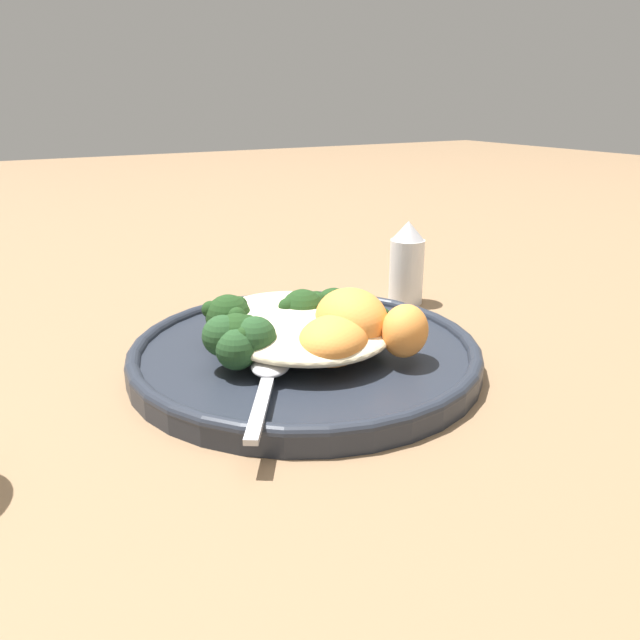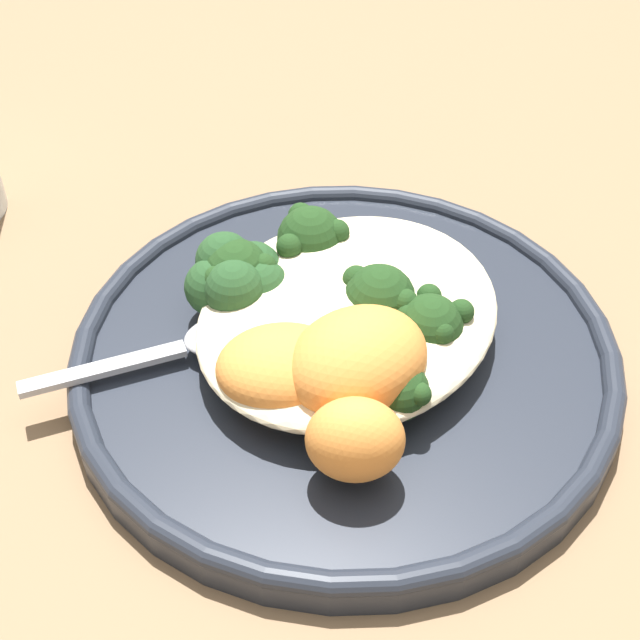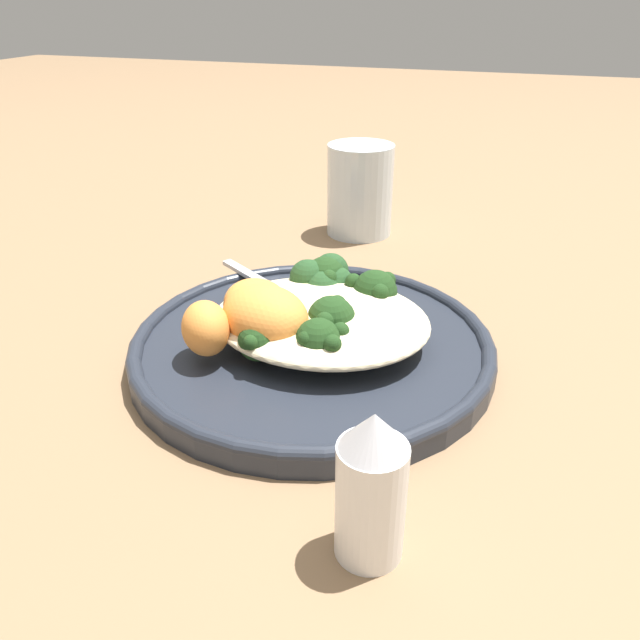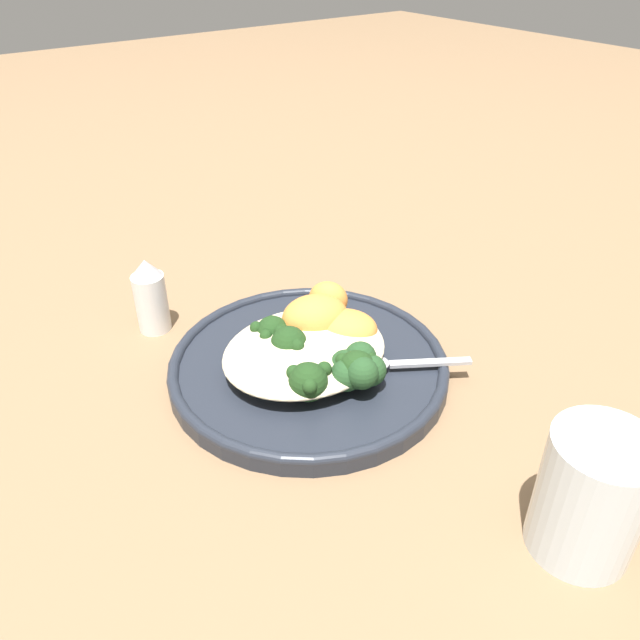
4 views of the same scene
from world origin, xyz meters
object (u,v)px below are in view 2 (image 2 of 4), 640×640
(broccoli_stalk_3, at_px, (305,254))
(broccoli_stalk_4, at_px, (240,284))
(broccoli_stalk_1, at_px, (410,328))
(sweet_potato_chunk_0, at_px, (355,440))
(broccoli_stalk_0, at_px, (356,379))
(sweet_potato_chunk_2, at_px, (357,361))
(broccoli_stalk_2, at_px, (364,308))
(sweet_potato_chunk_1, at_px, (283,368))
(kale_tuft, at_px, (237,279))
(quinoa_mound, at_px, (349,313))
(spoon, at_px, (196,342))
(plate, at_px, (345,354))

(broccoli_stalk_3, distance_m, broccoli_stalk_4, 0.04)
(broccoli_stalk_1, bearing_deg, sweet_potato_chunk_0, -119.62)
(broccoli_stalk_0, distance_m, sweet_potato_chunk_2, 0.01)
(sweet_potato_chunk_2, bearing_deg, sweet_potato_chunk_0, -145.29)
(broccoli_stalk_0, xyz_separation_m, broccoli_stalk_2, (0.04, 0.02, 0.00))
(broccoli_stalk_0, height_order, broccoli_stalk_3, broccoli_stalk_3)
(sweet_potato_chunk_1, height_order, kale_tuft, kale_tuft)
(sweet_potato_chunk_2, bearing_deg, sweet_potato_chunk_1, 125.31)
(broccoli_stalk_1, bearing_deg, broccoli_stalk_0, -139.20)
(quinoa_mound, xyz_separation_m, spoon, (-0.06, 0.06, -0.01))
(spoon, bearing_deg, broccoli_stalk_3, -155.34)
(quinoa_mound, xyz_separation_m, broccoli_stalk_1, (0.01, -0.03, 0.00))
(sweet_potato_chunk_0, bearing_deg, broccoli_stalk_0, 35.18)
(sweet_potato_chunk_2, bearing_deg, broccoli_stalk_0, -163.87)
(broccoli_stalk_4, bearing_deg, broccoli_stalk_0, -156.37)
(quinoa_mound, distance_m, broccoli_stalk_4, 0.06)
(quinoa_mound, distance_m, spoon, 0.08)
(sweet_potato_chunk_1, xyz_separation_m, sweet_potato_chunk_2, (0.02, -0.03, 0.01))
(quinoa_mound, relative_size, broccoli_stalk_1, 1.95)
(broccoli_stalk_3, bearing_deg, sweet_potato_chunk_1, -170.23)
(quinoa_mound, height_order, broccoli_stalk_0, broccoli_stalk_0)
(plate, bearing_deg, sweet_potato_chunk_0, -141.06)
(kale_tuft, distance_m, spoon, 0.04)
(plate, xyz_separation_m, broccoli_stalk_4, (-0.01, 0.06, 0.03))
(plate, relative_size, quinoa_mound, 1.68)
(broccoli_stalk_1, bearing_deg, quinoa_mound, 146.90)
(broccoli_stalk_4, xyz_separation_m, sweet_potato_chunk_1, (-0.03, -0.06, 0.00))
(plate, height_order, sweet_potato_chunk_0, sweet_potato_chunk_0)
(sweet_potato_chunk_1, xyz_separation_m, spoon, (-0.00, 0.06, -0.01))
(sweet_potato_chunk_1, bearing_deg, quinoa_mound, 0.98)
(broccoli_stalk_0, bearing_deg, sweet_potato_chunk_0, -66.14)
(broccoli_stalk_1, bearing_deg, sweet_potato_chunk_2, -139.72)
(broccoli_stalk_4, bearing_deg, broccoli_stalk_2, -124.92)
(quinoa_mound, distance_m, broccoli_stalk_1, 0.03)
(broccoli_stalk_0, relative_size, sweet_potato_chunk_1, 1.58)
(sweet_potato_chunk_0, relative_size, spoon, 0.39)
(sweet_potato_chunk_2, xyz_separation_m, kale_tuft, (0.02, 0.09, -0.01))
(broccoli_stalk_1, relative_size, broccoli_stalk_4, 1.04)
(broccoli_stalk_2, xyz_separation_m, sweet_potato_chunk_2, (-0.04, -0.02, 0.01))
(broccoli_stalk_2, distance_m, sweet_potato_chunk_2, 0.05)
(broccoli_stalk_2, relative_size, sweet_potato_chunk_0, 2.09)
(broccoli_stalk_2, xyz_separation_m, broccoli_stalk_3, (0.02, 0.05, -0.00))
(broccoli_stalk_1, relative_size, broccoli_stalk_2, 0.95)
(broccoli_stalk_4, relative_size, sweet_potato_chunk_2, 1.18)
(sweet_potato_chunk_2, relative_size, kale_tuft, 1.27)
(quinoa_mound, relative_size, broccoli_stalk_3, 1.55)
(broccoli_stalk_0, distance_m, broccoli_stalk_2, 0.05)
(broccoli_stalk_4, relative_size, sweet_potato_chunk_0, 1.90)
(sweet_potato_chunk_0, height_order, sweet_potato_chunk_2, sweet_potato_chunk_2)
(sweet_potato_chunk_2, relative_size, spoon, 0.62)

